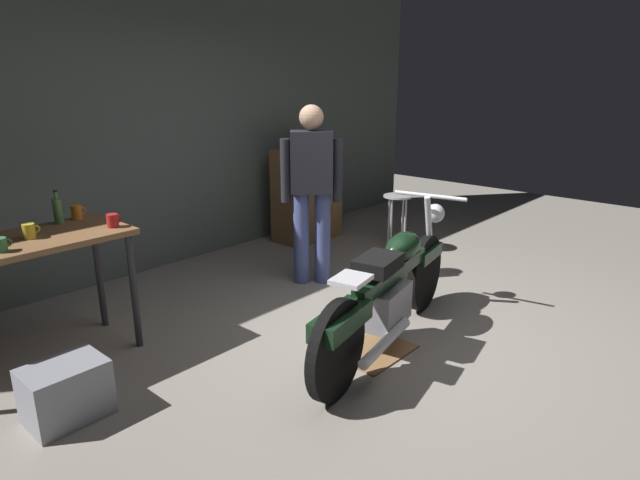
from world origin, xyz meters
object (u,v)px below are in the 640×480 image
object	(u,v)px
motorcycle	(390,288)
shop_stool	(397,208)
mug_red_diner	(113,221)
mug_yellow_tall	(29,231)
person_standing	(312,187)
wooden_dresser	(307,194)
mug_green_speckled	(0,245)
mug_orange_travel	(77,212)
storage_bin	(66,392)
bottle	(58,210)

from	to	relation	value
motorcycle	shop_stool	size ratio (longest dim) A/B	3.37
shop_stool	mug_red_diner	bearing A→B (deg)	176.22
motorcycle	mug_yellow_tall	bearing A→B (deg)	126.40
mug_yellow_tall	person_standing	bearing A→B (deg)	-7.50
wooden_dresser	shop_stool	bearing A→B (deg)	-73.28
mug_green_speckled	mug_orange_travel	world-z (taller)	mug_orange_travel
shop_stool	mug_red_diner	world-z (taller)	mug_red_diner
storage_bin	mug_red_diner	bearing A→B (deg)	40.55
bottle	shop_stool	bearing A→B (deg)	-9.79
mug_orange_travel	bottle	distance (m)	0.15
mug_yellow_tall	bottle	bearing A→B (deg)	38.95
mug_green_speckled	motorcycle	bearing A→B (deg)	-35.55
wooden_dresser	mug_yellow_tall	xyz separation A→B (m)	(-3.39, -0.72, 0.40)
mug_red_diner	mug_orange_travel	distance (m)	0.41
wooden_dresser	mug_yellow_tall	size ratio (longest dim) A/B	9.95
storage_bin	mug_red_diner	size ratio (longest dim) A/B	3.92
mug_orange_travel	mug_green_speckled	bearing A→B (deg)	-147.63
mug_orange_travel	bottle	xyz separation A→B (m)	(-0.14, -0.02, 0.04)
wooden_dresser	mug_yellow_tall	world-z (taller)	wooden_dresser
wooden_dresser	mug_green_speckled	size ratio (longest dim) A/B	9.71
shop_stool	wooden_dresser	size ratio (longest dim) A/B	0.58
shop_stool	mug_orange_travel	distance (m)	3.37
mug_orange_travel	mug_yellow_tall	size ratio (longest dim) A/B	1.01
shop_stool	bottle	distance (m)	3.51
motorcycle	storage_bin	bearing A→B (deg)	144.75
storage_bin	motorcycle	bearing A→B (deg)	-23.56
person_standing	wooden_dresser	xyz separation A→B (m)	(1.03, 1.03, -0.38)
mug_green_speckled	mug_yellow_tall	xyz separation A→B (m)	(0.23, 0.16, 0.01)
shop_stool	mug_red_diner	xyz separation A→B (m)	(-3.22, 0.21, 0.45)
mug_yellow_tall	motorcycle	bearing A→B (deg)	-41.91
motorcycle	storage_bin	size ratio (longest dim) A/B	4.91
mug_red_diner	mug_orange_travel	size ratio (longest dim) A/B	1.00
person_standing	mug_red_diner	world-z (taller)	person_standing
mug_red_diner	mug_yellow_tall	distance (m)	0.52
mug_green_speckled	mug_red_diner	xyz separation A→B (m)	(0.73, 0.02, 0.00)
mug_green_speckled	bottle	size ratio (longest dim) A/B	0.47
wooden_dresser	mug_green_speckled	world-z (taller)	wooden_dresser
mug_orange_travel	bottle	world-z (taller)	bottle
mug_red_diner	person_standing	bearing A→B (deg)	-5.08
shop_stool	mug_yellow_tall	distance (m)	3.76
mug_green_speckled	mug_yellow_tall	world-z (taller)	mug_yellow_tall
motorcycle	shop_stool	world-z (taller)	motorcycle
person_standing	mug_red_diner	size ratio (longest dim) A/B	14.88
wooden_dresser	mug_yellow_tall	distance (m)	3.49
mug_orange_travel	mug_yellow_tall	bearing A→B (deg)	-149.24
motorcycle	mug_green_speckled	bearing A→B (deg)	132.75
mug_green_speckled	mug_yellow_tall	bearing A→B (deg)	35.23
shop_stool	wooden_dresser	bearing A→B (deg)	106.72
bottle	mug_yellow_tall	bearing A→B (deg)	-141.05
storage_bin	mug_green_speckled	size ratio (longest dim) A/B	3.88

